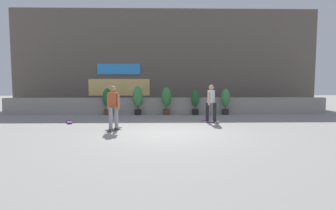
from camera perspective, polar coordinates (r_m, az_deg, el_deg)
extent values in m
plane|color=gray|center=(10.64, 0.20, -5.56)|extent=(48.00, 48.00, 0.00)
cube|color=gray|center=(16.52, -0.38, -0.16)|extent=(18.00, 0.40, 0.90)
cube|color=#60564C|center=(20.49, -0.59, 8.70)|extent=(20.00, 2.00, 6.50)
cube|color=#3399F2|center=(19.61, -9.50, 6.89)|extent=(2.80, 0.08, 0.70)
cube|color=#F2CC72|center=(19.62, -9.44, 3.39)|extent=(4.00, 0.06, 1.10)
cylinder|color=brown|center=(16.37, -11.64, -1.37)|extent=(0.36, 0.36, 0.30)
cylinder|color=brown|center=(16.34, -11.65, -0.59)|extent=(0.06, 0.06, 0.15)
ellipsoid|color=#235B2D|center=(16.30, -11.69, 1.44)|extent=(0.49, 0.49, 1.01)
cylinder|color=black|center=(16.15, -5.84, -1.38)|extent=(0.36, 0.36, 0.30)
cylinder|color=brown|center=(16.13, -5.84, -0.58)|extent=(0.06, 0.06, 0.15)
ellipsoid|color=#428C47|center=(16.08, -5.86, 1.67)|extent=(0.55, 0.55, 1.12)
cylinder|color=brown|center=(16.11, -0.31, -1.37)|extent=(0.36, 0.36, 0.30)
cylinder|color=brown|center=(16.08, -0.31, -0.57)|extent=(0.06, 0.06, 0.15)
ellipsoid|color=#387F3D|center=(16.03, -0.31, 1.60)|extent=(0.52, 0.52, 1.07)
cylinder|color=black|center=(16.21, 5.28, -1.35)|extent=(0.36, 0.36, 0.30)
cylinder|color=brown|center=(16.19, 5.29, -0.56)|extent=(0.06, 0.06, 0.15)
ellipsoid|color=#235B2D|center=(16.15, 5.30, 1.31)|extent=(0.44, 0.44, 0.91)
cylinder|color=#2D2823|center=(16.49, 11.04, -1.31)|extent=(0.36, 0.36, 0.30)
cylinder|color=brown|center=(16.47, 11.06, -0.53)|extent=(0.06, 0.06, 0.15)
ellipsoid|color=#428C47|center=(16.42, 11.09, 1.42)|extent=(0.48, 0.48, 0.97)
cube|color=#72338C|center=(13.39, 8.30, -3.11)|extent=(0.78, 0.60, 0.02)
cylinder|color=silver|center=(13.37, 9.46, -3.31)|extent=(0.06, 0.06, 0.06)
cylinder|color=silver|center=(13.22, 9.20, -3.40)|extent=(0.06, 0.06, 0.06)
cylinder|color=silver|center=(13.57, 7.42, -3.16)|extent=(0.06, 0.06, 0.06)
cylinder|color=silver|center=(13.42, 7.14, -3.24)|extent=(0.06, 0.06, 0.06)
cylinder|color=black|center=(13.27, 9.04, -1.37)|extent=(0.14, 0.14, 0.82)
cylinder|color=black|center=(13.40, 7.61, -1.28)|extent=(0.14, 0.14, 0.82)
cube|color=white|center=(13.27, 8.36, 1.63)|extent=(0.36, 0.41, 0.56)
sphere|color=tan|center=(13.26, 8.39, 3.40)|extent=(0.22, 0.22, 0.22)
cylinder|color=tan|center=(13.50, 8.74, 1.34)|extent=(0.09, 0.09, 0.58)
cylinder|color=tan|center=(13.06, 7.96, 1.23)|extent=(0.09, 0.09, 0.58)
cube|color=black|center=(11.43, -10.47, -4.56)|extent=(0.55, 0.80, 0.02)
cylinder|color=silver|center=(11.19, -10.94, -4.98)|extent=(0.05, 0.06, 0.06)
cylinder|color=silver|center=(11.28, -11.59, -4.90)|extent=(0.05, 0.06, 0.06)
cylinder|color=silver|center=(11.60, -9.38, -4.60)|extent=(0.05, 0.06, 0.06)
cylinder|color=silver|center=(11.69, -10.02, -4.53)|extent=(0.05, 0.06, 0.06)
cylinder|color=gray|center=(11.23, -11.06, -2.58)|extent=(0.14, 0.14, 0.82)
cylinder|color=gray|center=(11.51, -9.97, -2.37)|extent=(0.14, 0.14, 0.82)
cube|color=#B24C26|center=(11.30, -10.56, 1.00)|extent=(0.41, 0.34, 0.56)
sphere|color=#9E7051|center=(11.28, -10.60, 3.07)|extent=(0.22, 0.22, 0.22)
cylinder|color=#9E7051|center=(11.16, -9.59, 0.55)|extent=(0.09, 0.09, 0.58)
cylinder|color=#9E7051|center=(11.45, -11.50, 0.63)|extent=(0.09, 0.09, 0.58)
cube|color=#72338C|center=(13.85, -18.61, -3.05)|extent=(0.51, 0.81, 0.02)
cylinder|color=silver|center=(14.11, -19.05, -3.08)|extent=(0.05, 0.06, 0.06)
cylinder|color=silver|center=(14.12, -18.41, -3.05)|extent=(0.05, 0.06, 0.06)
cylinder|color=silver|center=(13.59, -18.82, -3.37)|extent=(0.05, 0.06, 0.06)
cylinder|color=silver|center=(13.61, -18.15, -3.34)|extent=(0.05, 0.06, 0.06)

